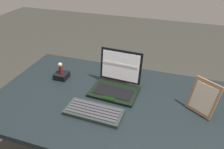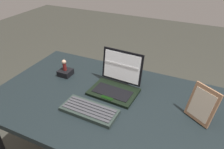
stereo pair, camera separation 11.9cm
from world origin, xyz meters
TOP-DOWN VIEW (x-y plane):
  - desk at (0.00, 0.00)m, footprint 1.52×0.79m
  - laptop_front at (-0.09, 0.10)m, footprint 0.28×0.24m
  - external_keyboard at (-0.14, -0.13)m, footprint 0.30×0.14m
  - photo_frame at (0.38, 0.05)m, footprint 0.15×0.12m
  - figurine_stand at (-0.46, 0.12)m, footprint 0.08×0.08m
  - figurine at (-0.46, 0.12)m, footprint 0.03×0.03m

SIDE VIEW (x-z plane):
  - desk at x=0.00m, z-range 0.27..0.99m
  - external_keyboard at x=-0.14m, z-range 0.72..0.74m
  - figurine_stand at x=-0.46m, z-range 0.72..0.76m
  - laptop_front at x=-0.09m, z-range 0.65..0.88m
  - figurine at x=-0.46m, z-range 0.76..0.84m
  - photo_frame at x=0.38m, z-range 0.72..0.90m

